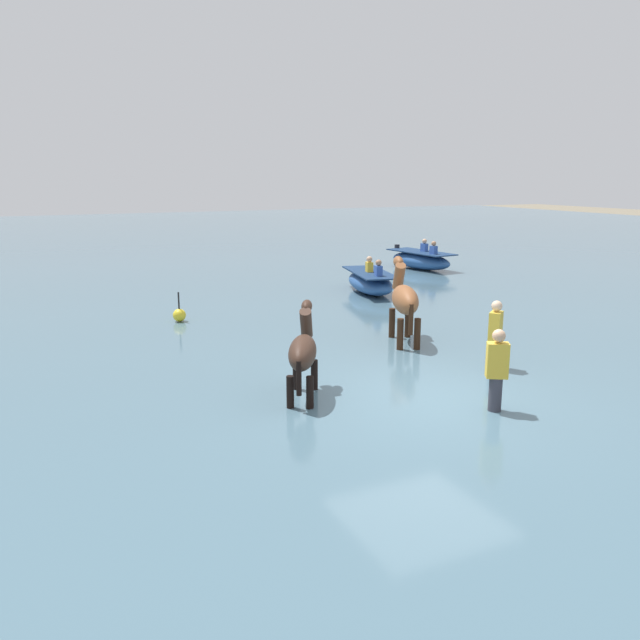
{
  "coord_description": "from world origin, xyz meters",
  "views": [
    {
      "loc": [
        -5.7,
        -8.12,
        3.86
      ],
      "look_at": [
        -0.02,
        3.85,
        0.85
      ],
      "focal_mm": 35.73,
      "sensor_mm": 36.0,
      "label": 1
    }
  ],
  "objects_px": {
    "horse_trailing_dark_bay": "(303,354)",
    "boat_far_inshore": "(370,282)",
    "horse_lead_chestnut": "(404,301)",
    "person_onlooker_right": "(496,378)",
    "person_onlooker_left": "(495,341)",
    "boat_distant_west": "(421,260)",
    "channel_buoy": "(179,315)"
  },
  "relations": [
    {
      "from": "horse_trailing_dark_bay",
      "to": "boat_far_inshore",
      "type": "relative_size",
      "value": 0.58
    },
    {
      "from": "horse_lead_chestnut",
      "to": "boat_far_inshore",
      "type": "height_order",
      "value": "horse_lead_chestnut"
    },
    {
      "from": "horse_trailing_dark_bay",
      "to": "boat_far_inshore",
      "type": "height_order",
      "value": "horse_trailing_dark_bay"
    },
    {
      "from": "horse_trailing_dark_bay",
      "to": "person_onlooker_right",
      "type": "height_order",
      "value": "horse_trailing_dark_bay"
    },
    {
      "from": "horse_trailing_dark_bay",
      "to": "boat_far_inshore",
      "type": "distance_m",
      "value": 9.61
    },
    {
      "from": "horse_trailing_dark_bay",
      "to": "person_onlooker_left",
      "type": "bearing_deg",
      "value": -0.91
    },
    {
      "from": "horse_trailing_dark_bay",
      "to": "boat_distant_west",
      "type": "bearing_deg",
      "value": 48.71
    },
    {
      "from": "boat_far_inshore",
      "to": "person_onlooker_right",
      "type": "bearing_deg",
      "value": -108.91
    },
    {
      "from": "person_onlooker_right",
      "to": "person_onlooker_left",
      "type": "distance_m",
      "value": 2.29
    },
    {
      "from": "horse_lead_chestnut",
      "to": "person_onlooker_right",
      "type": "bearing_deg",
      "value": -103.35
    },
    {
      "from": "horse_lead_chestnut",
      "to": "boat_far_inshore",
      "type": "distance_m",
      "value": 5.98
    },
    {
      "from": "person_onlooker_right",
      "to": "channel_buoy",
      "type": "bearing_deg",
      "value": 109.87
    },
    {
      "from": "boat_far_inshore",
      "to": "person_onlooker_left",
      "type": "relative_size",
      "value": 1.92
    },
    {
      "from": "boat_far_inshore",
      "to": "boat_distant_west",
      "type": "bearing_deg",
      "value": 40.0
    },
    {
      "from": "person_onlooker_left",
      "to": "channel_buoy",
      "type": "xyz_separation_m",
      "value": [
        -4.41,
        6.36,
        -0.35
      ]
    },
    {
      "from": "horse_lead_chestnut",
      "to": "boat_distant_west",
      "type": "relative_size",
      "value": 0.67
    },
    {
      "from": "horse_lead_chestnut",
      "to": "channel_buoy",
      "type": "distance_m",
      "value": 5.66
    },
    {
      "from": "horse_lead_chestnut",
      "to": "boat_distant_west",
      "type": "height_order",
      "value": "horse_lead_chestnut"
    },
    {
      "from": "boat_far_inshore",
      "to": "person_onlooker_right",
      "type": "distance_m",
      "value": 10.12
    },
    {
      "from": "horse_lead_chestnut",
      "to": "person_onlooker_left",
      "type": "height_order",
      "value": "horse_lead_chestnut"
    },
    {
      "from": "horse_lead_chestnut",
      "to": "horse_trailing_dark_bay",
      "type": "height_order",
      "value": "horse_lead_chestnut"
    },
    {
      "from": "horse_lead_chestnut",
      "to": "horse_trailing_dark_bay",
      "type": "xyz_separation_m",
      "value": [
        -3.36,
        -2.27,
        -0.17
      ]
    },
    {
      "from": "person_onlooker_right",
      "to": "boat_distant_west",
      "type": "bearing_deg",
      "value": 60.09
    },
    {
      "from": "channel_buoy",
      "to": "person_onlooker_right",
      "type": "bearing_deg",
      "value": -70.13
    },
    {
      "from": "person_onlooker_right",
      "to": "channel_buoy",
      "type": "distance_m",
      "value": 8.65
    },
    {
      "from": "person_onlooker_right",
      "to": "horse_lead_chestnut",
      "type": "bearing_deg",
      "value": 76.65
    },
    {
      "from": "person_onlooker_left",
      "to": "boat_distant_west",
      "type": "bearing_deg",
      "value": 61.84
    },
    {
      "from": "horse_lead_chestnut",
      "to": "horse_trailing_dark_bay",
      "type": "relative_size",
      "value": 1.16
    },
    {
      "from": "boat_distant_west",
      "to": "horse_trailing_dark_bay",
      "type": "bearing_deg",
      "value": -131.29
    },
    {
      "from": "horse_trailing_dark_bay",
      "to": "person_onlooker_right",
      "type": "bearing_deg",
      "value": -37.31
    },
    {
      "from": "boat_distant_west",
      "to": "channel_buoy",
      "type": "bearing_deg",
      "value": -154.32
    },
    {
      "from": "person_onlooker_right",
      "to": "person_onlooker_left",
      "type": "xyz_separation_m",
      "value": [
        1.47,
        1.76,
        0.0
      ]
    }
  ]
}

